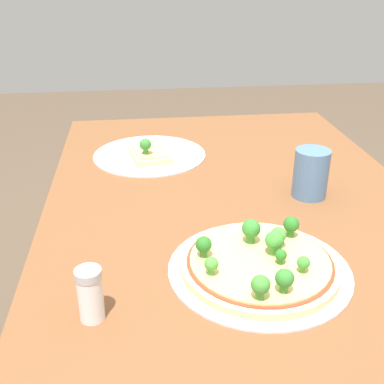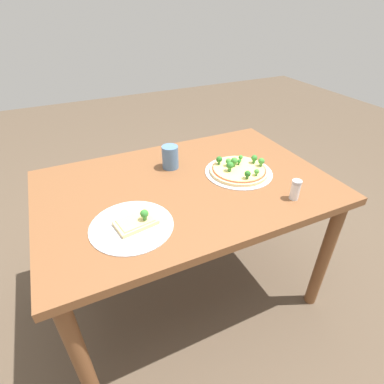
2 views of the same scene
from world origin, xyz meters
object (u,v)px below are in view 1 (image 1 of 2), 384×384
(drinking_cup, at_px, (311,173))
(condiment_shaker, at_px, (90,294))
(dining_table, at_px, (234,235))
(pizza_tray_slice, at_px, (149,154))
(pizza_tray_whole, at_px, (260,263))

(drinking_cup, relative_size, condiment_shaker, 1.28)
(condiment_shaker, bearing_deg, dining_table, 140.58)
(dining_table, relative_size, condiment_shaker, 14.72)
(pizza_tray_slice, xyz_separation_m, condiment_shaker, (0.66, -0.11, 0.04))
(pizza_tray_whole, distance_m, pizza_tray_slice, 0.59)
(pizza_tray_slice, bearing_deg, dining_table, 31.89)
(dining_table, height_order, condiment_shaker, condiment_shaker)
(pizza_tray_whole, xyz_separation_m, drinking_cup, (-0.28, 0.19, 0.04))
(pizza_tray_whole, bearing_deg, drinking_cup, 146.16)
(pizza_tray_slice, relative_size, drinking_cup, 2.77)
(pizza_tray_whole, distance_m, condiment_shaker, 0.30)
(pizza_tray_slice, distance_m, condiment_shaker, 0.67)
(pizza_tray_whole, bearing_deg, pizza_tray_slice, -163.27)
(dining_table, xyz_separation_m, drinking_cup, (-0.01, 0.17, 0.15))
(dining_table, bearing_deg, pizza_tray_slice, -148.11)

